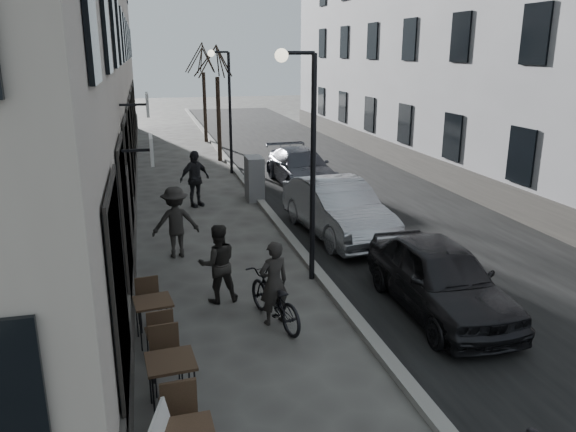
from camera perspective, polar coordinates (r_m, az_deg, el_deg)
name	(u,v)px	position (r m, az deg, el deg)	size (l,w,h in m)	color
road	(332,178)	(23.26, 4.47, 3.87)	(7.30, 60.00, 0.00)	black
kerb	(245,182)	(22.37, -4.44, 3.51)	(0.25, 60.00, 0.12)	gray
streetlamp_near	(306,142)	(12.11, 1.81, 7.50)	(0.90, 0.28, 5.09)	black
streetlamp_far	(226,98)	(23.80, -6.36, 11.80)	(0.90, 0.28, 5.09)	black
tree_near	(217,60)	(26.71, -7.26, 15.49)	(2.40, 2.40, 5.70)	black
tree_far	(203,58)	(32.67, -8.65, 15.58)	(2.40, 2.40, 5.70)	black
bistro_set_b	(172,380)	(8.53, -11.72, -16.01)	(0.73, 1.70, 0.99)	#312416
bistro_set_c	(154,316)	(10.45, -13.46, -9.90)	(0.73, 1.63, 0.94)	#312416
utility_cabinet	(254,178)	(19.67, -3.43, 3.83)	(0.56, 1.01, 1.52)	slate
bicycle	(274,299)	(10.80, -1.44, -8.38)	(0.67, 1.93, 1.01)	black
cyclist_rider	(274,283)	(10.67, -1.45, -6.81)	(0.60, 0.40, 1.65)	black
pedestrian_near	(218,263)	(11.68, -7.14, -4.80)	(0.81, 0.63, 1.67)	black
pedestrian_mid	(176,222)	(14.36, -11.35, -0.61)	(1.18, 0.68, 1.82)	black
pedestrian_far	(195,179)	(18.99, -9.46, 3.75)	(1.11, 0.46, 1.89)	black
car_near	(440,277)	(11.58, 15.17, -6.03)	(1.72, 4.27, 1.45)	black
car_mid	(337,208)	(15.80, 5.04, 0.77)	(1.67, 4.80, 1.58)	#93959B
car_far	(301,167)	(21.92, 1.32, 4.97)	(1.93, 4.74, 1.38)	#383942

